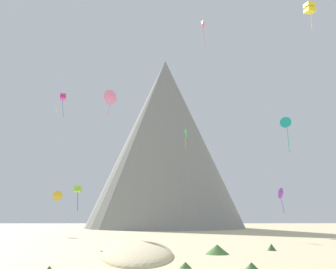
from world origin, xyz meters
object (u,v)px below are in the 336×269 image
Objects in this scene: kite_violet_low at (281,193)px; kite_teal_mid at (286,123)px; kite_lime_low at (78,189)px; kite_rainbow_high at (203,25)px; bush_scatter_east at (271,247)px; bush_mid_center at (185,265)px; kite_pink_mid at (111,97)px; kite_green_mid at (185,134)px; kite_white_high at (57,109)px; bush_near_left at (217,249)px; kite_magenta_high at (63,97)px; kite_gold_low at (58,196)px; rock_massif at (166,145)px; kite_yellow_high at (310,8)px.

kite_teal_mid is at bearing -151.03° from kite_violet_low.
kite_rainbow_high is at bearing 32.06° from kite_lime_low.
bush_scatter_east is 0.20× the size of kite_violet_low.
kite_pink_mid is (-9.15, 19.30, 21.07)m from bush_mid_center.
kite_rainbow_high is (1.71, -21.56, 17.10)m from kite_green_mid.
kite_pink_mid is 3.39× the size of kite_white_high.
bush_mid_center is 12.10m from bush_near_left.
kite_green_mid is 29.90m from kite_magenta_high.
kite_magenta_high is (-27.76, -9.49, 5.80)m from kite_green_mid.
kite_lime_low is 0.93× the size of kite_gold_low.
kite_pink_mid is at bearing 33.55° from kite_teal_mid.
kite_white_high is at bearing -98.98° from kite_gold_low.
rock_massif reaches higher than kite_teal_mid.
kite_rainbow_high is at bearing 174.54° from kite_violet_low.
kite_white_high reaches higher than bush_mid_center.
kite_magenta_high is at bearing 139.81° from bush_scatter_east.
kite_teal_mid reaches higher than bush_mid_center.
kite_magenta_high is 4.63× the size of kite_white_high.
rock_massif is 66.54m from kite_magenta_high.
kite_rainbow_high reaches higher than bush_scatter_east.
bush_mid_center is at bearing -24.25° from kite_rainbow_high.
bush_near_left is (4.59, 11.19, 0.29)m from bush_mid_center.
kite_gold_low is (0.12, 5.41, -19.26)m from kite_white_high.
kite_lime_low is 0.80× the size of kite_green_mid.
kite_teal_mid is at bearing 44.25° from bush_scatter_east.
kite_gold_low reaches higher than bush_mid_center.
bush_mid_center is 0.20× the size of kite_teal_mid.
kite_rainbow_high is at bearing -86.38° from rock_massif.
kite_teal_mid reaches higher than kite_violet_low.
bush_scatter_east is 0.30× the size of kite_lime_low.
kite_pink_mid is at bearing 164.90° from kite_yellow_high.
bush_scatter_east is 44.64m from kite_rainbow_high.
kite_green_mid is at bearing 171.68° from kite_rainbow_high.
kite_magenta_high is 1.37× the size of kite_pink_mid.
bush_near_left is at bearing -5.21° from kite_green_mid.
kite_white_high is 0.28× the size of kite_gold_low.
kite_teal_mid is at bearing -42.10° from kite_magenta_high.
bush_scatter_east is 0.24× the size of kite_green_mid.
kite_teal_mid is 18.64m from kite_yellow_high.
kite_violet_low is 40.46m from kite_yellow_high.
kite_gold_low is 49.81m from kite_rainbow_high.
kite_rainbow_high is (-5.58, 17.53, 40.67)m from bush_scatter_east.
kite_green_mid is 41.76m from kite_yellow_high.
kite_gold_low is at bearing 129.00° from kite_violet_low.
bush_near_left is 0.48× the size of kite_rainbow_high.
kite_green_mid is at bearing 67.92° from kite_lime_low.
kite_lime_low is (-16.32, -81.92, -22.99)m from rock_massif.
kite_magenta_high is 52.10m from kite_yellow_high.
bush_scatter_east is 0.29× the size of kite_pink_mid.
kite_rainbow_high is (-10.34, 12.89, 23.27)m from kite_teal_mid.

